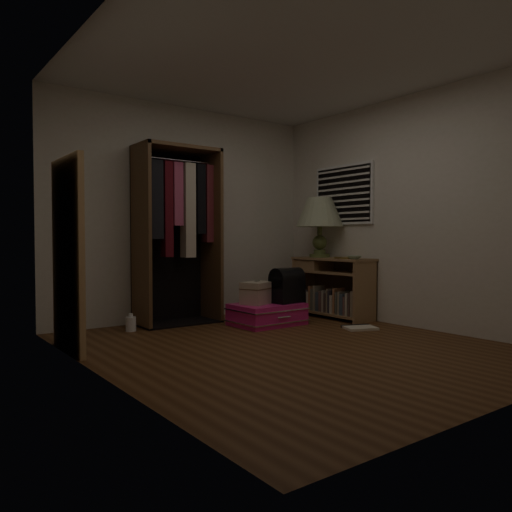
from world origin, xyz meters
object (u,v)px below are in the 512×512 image
object	(u,v)px
floor_mirror	(68,255)
black_bag	(287,285)
table_lamp	(320,214)
train_case	(257,293)
console_bookshelf	(331,286)
pink_suitcase	(267,314)
white_jug	(131,324)
open_wardrobe	(179,220)

from	to	relation	value
floor_mirror	black_bag	distance (m)	2.50
floor_mirror	table_lamp	bearing A→B (deg)	4.20
table_lamp	train_case	bearing A→B (deg)	-172.89
console_bookshelf	floor_mirror	xyz separation A→B (m)	(-3.24, -0.03, 0.45)
floor_mirror	pink_suitcase	world-z (taller)	floor_mirror
table_lamp	white_jug	xyz separation A→B (m)	(-2.43, 0.36, -1.23)
table_lamp	white_jug	distance (m)	2.75
train_case	pink_suitcase	bearing A→B (deg)	-48.40
pink_suitcase	table_lamp	distance (m)	1.57
open_wardrobe	table_lamp	xyz separation A→B (m)	(1.75, -0.53, 0.10)
pink_suitcase	white_jug	xyz separation A→B (m)	(-1.42, 0.55, -0.04)
open_wardrobe	floor_mirror	bearing A→B (deg)	-152.69
black_bag	white_jug	distance (m)	1.81
train_case	table_lamp	world-z (taller)	table_lamp
console_bookshelf	black_bag	world-z (taller)	console_bookshelf
open_wardrobe	white_jug	bearing A→B (deg)	-165.89
train_case	floor_mirror	bearing A→B (deg)	160.06
train_case	table_lamp	bearing A→B (deg)	-15.49
pink_suitcase	train_case	distance (m)	0.28
pink_suitcase	table_lamp	bearing A→B (deg)	9.00
open_wardrobe	console_bookshelf	bearing A→B (deg)	-23.02
open_wardrobe	pink_suitcase	size ratio (longest dim) A/B	2.50
table_lamp	white_jug	bearing A→B (deg)	171.51
train_case	black_bag	xyz separation A→B (m)	(0.35, -0.12, 0.08)
open_wardrobe	floor_mirror	world-z (taller)	open_wardrobe
train_case	black_bag	size ratio (longest dim) A/B	1.09
open_wardrobe	train_case	world-z (taller)	open_wardrobe
floor_mirror	open_wardrobe	bearing A→B (deg)	27.31
black_bag	console_bookshelf	bearing A→B (deg)	-1.56
table_lamp	black_bag	bearing A→B (deg)	-161.31
open_wardrobe	pink_suitcase	world-z (taller)	open_wardrobe
floor_mirror	white_jug	xyz separation A→B (m)	(0.82, 0.60, -0.77)
console_bookshelf	floor_mirror	size ratio (longest dim) A/B	0.66
pink_suitcase	white_jug	world-z (taller)	pink_suitcase
console_bookshelf	train_case	world-z (taller)	console_bookshelf
floor_mirror	pink_suitcase	bearing A→B (deg)	1.22
open_wardrobe	floor_mirror	distance (m)	1.72
white_jug	console_bookshelf	bearing A→B (deg)	-13.32
floor_mirror	pink_suitcase	xyz separation A→B (m)	(2.23, 0.05, -0.73)
floor_mirror	black_bag	xyz separation A→B (m)	(2.47, -0.02, -0.40)
train_case	table_lamp	size ratio (longest dim) A/B	0.55
floor_mirror	black_bag	size ratio (longest dim) A/B	4.16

